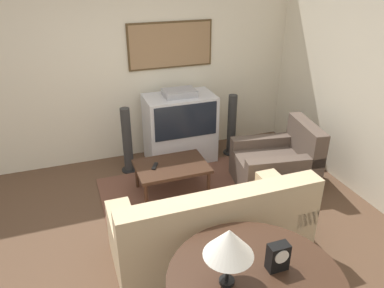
{
  "coord_description": "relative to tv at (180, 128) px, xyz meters",
  "views": [
    {
      "loc": [
        -0.8,
        -3.11,
        2.76
      ],
      "look_at": [
        0.56,
        0.7,
        0.75
      ],
      "focal_mm": 35.0,
      "sensor_mm": 36.0,
      "label": 1
    }
  ],
  "objects": [
    {
      "name": "speaker_tower_left",
      "position": [
        -0.8,
        -0.08,
        -0.07
      ],
      "size": [
        0.22,
        0.22,
        0.96
      ],
      "color": "black",
      "rests_on": "ground_plane"
    },
    {
      "name": "remote",
      "position": [
        -0.6,
        -0.81,
        -0.1
      ],
      "size": [
        0.12,
        0.16,
        0.02
      ],
      "color": "black",
      "rests_on": "coffee_table"
    },
    {
      "name": "wall_back",
      "position": [
        -0.71,
        0.43,
        0.83
      ],
      "size": [
        12.0,
        0.1,
        2.7
      ],
      "color": "beige",
      "rests_on": "ground_plane"
    },
    {
      "name": "ground_plane",
      "position": [
        -0.72,
        -1.7,
        -0.52
      ],
      "size": [
        12.0,
        12.0,
        0.0
      ],
      "primitive_type": "plane",
      "color": "brown"
    },
    {
      "name": "area_rug",
      "position": [
        -0.3,
        -0.9,
        -0.51
      ],
      "size": [
        2.0,
        1.41,
        0.01
      ],
      "color": "brown",
      "rests_on": "ground_plane"
    },
    {
      "name": "speaker_tower_right",
      "position": [
        0.8,
        -0.08,
        -0.07
      ],
      "size": [
        0.22,
        0.22,
        0.96
      ],
      "color": "black",
      "rests_on": "ground_plane"
    },
    {
      "name": "table_lamp",
      "position": [
        -0.66,
        -3.09,
        0.56
      ],
      "size": [
        0.35,
        0.35,
        0.46
      ],
      "color": "black",
      "rests_on": "console_table"
    },
    {
      "name": "mantel_clock",
      "position": [
        -0.26,
        -3.09,
        0.31
      ],
      "size": [
        0.15,
        0.1,
        0.22
      ],
      "color": "black",
      "rests_on": "console_table"
    },
    {
      "name": "armchair",
      "position": [
        1.0,
        -1.1,
        -0.24
      ],
      "size": [
        1.11,
        0.96,
        0.86
      ],
      "rotation": [
        0.0,
        0.0,
        -1.73
      ],
      "color": "brown",
      "rests_on": "ground_plane"
    },
    {
      "name": "couch",
      "position": [
        -0.34,
        -2.07,
        -0.21
      ],
      "size": [
        1.95,
        0.86,
        0.91
      ],
      "rotation": [
        0.0,
        0.0,
        3.14
      ],
      "color": "#CCB289",
      "rests_on": "ground_plane"
    },
    {
      "name": "wall_right",
      "position": [
        1.91,
        -1.7,
        0.83
      ],
      "size": [
        0.06,
        12.0,
        2.7
      ],
      "color": "beige",
      "rests_on": "ground_plane"
    },
    {
      "name": "tv",
      "position": [
        0.0,
        0.0,
        0.0
      ],
      "size": [
        1.0,
        0.58,
        1.1
      ],
      "color": "silver",
      "rests_on": "ground_plane"
    },
    {
      "name": "console_table",
      "position": [
        -0.45,
        -3.14,
        0.14
      ],
      "size": [
        1.28,
        1.28,
        0.73
      ],
      "color": "#3D2619",
      "rests_on": "ground_plane"
    },
    {
      "name": "coffee_table",
      "position": [
        -0.39,
        -0.84,
        -0.15
      ],
      "size": [
        0.9,
        0.62,
        0.41
      ],
      "color": "#3D2619",
      "rests_on": "ground_plane"
    }
  ]
}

